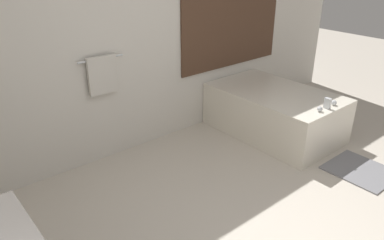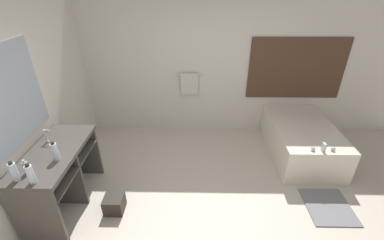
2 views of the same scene
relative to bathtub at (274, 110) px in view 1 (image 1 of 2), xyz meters
name	(u,v)px [view 1 (image 1 of 2)]	position (x,y,z in m)	size (l,w,h in m)	color
wall_back_with_blinds	(126,34)	(-1.55, 0.84, 1.03)	(7.40, 0.13, 2.70)	silver
bathtub	(274,110)	(0.00, 0.00, 0.00)	(0.98, 1.60, 0.68)	silver
bath_mat	(360,170)	(0.00, -1.20, -0.30)	(0.59, 0.64, 0.02)	slate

